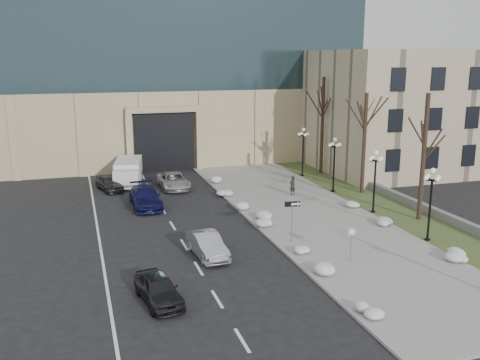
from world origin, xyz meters
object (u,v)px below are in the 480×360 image
object	(u,v)px
one_way_sign	(295,209)
car_e	(109,183)
pedestrian	(292,185)
lamppost_d	(303,145)
car_d	(173,181)
car_c	(146,197)
lamppost_c	(334,157)
box_truck	(128,172)
keep_sign	(351,237)
car_a	(158,289)
lamppost_a	(431,195)
car_b	(207,245)
lamppost_b	(375,173)

from	to	relation	value
one_way_sign	car_e	bearing A→B (deg)	129.50
pedestrian	lamppost_d	size ratio (longest dim) A/B	0.34
car_e	one_way_sign	bearing A→B (deg)	-74.58
car_d	pedestrian	xyz separation A→B (m)	(8.98, -5.69, 0.24)
car_c	pedestrian	world-z (taller)	pedestrian
car_e	lamppost_c	size ratio (longest dim) A/B	0.81
box_truck	keep_sign	bearing A→B (deg)	-57.17
car_c	one_way_sign	distance (m)	13.69
pedestrian	car_c	bearing A→B (deg)	-22.72
keep_sign	pedestrian	bearing A→B (deg)	89.79
car_d	keep_sign	size ratio (longest dim) A/B	2.41
car_a	box_truck	world-z (taller)	box_truck
keep_sign	lamppost_d	size ratio (longest dim) A/B	0.44
car_d	lamppost_a	size ratio (longest dim) A/B	1.05
car_b	box_truck	bearing A→B (deg)	92.16
car_d	pedestrian	size ratio (longest dim) A/B	3.06
keep_sign	lamppost_c	world-z (taller)	lamppost_c
car_d	car_e	xyz separation A→B (m)	(-5.45, 0.89, -0.04)
car_c	lamppost_d	bearing A→B (deg)	21.15
box_truck	lamppost_c	distance (m)	18.77
car_b	one_way_sign	distance (m)	5.93
lamppost_a	lamppost_d	world-z (taller)	same
car_a	car_d	bearing A→B (deg)	68.91
keep_sign	lamppost_d	distance (m)	22.23
pedestrian	lamppost_b	size ratio (longest dim) A/B	0.34
car_b	box_truck	size ratio (longest dim) A/B	0.62
car_c	car_d	xyz separation A→B (m)	(3.13, 5.25, -0.08)
car_c	pedestrian	xyz separation A→B (m)	(12.11, -0.44, 0.16)
pedestrian	lamppost_a	size ratio (longest dim) A/B	0.34
car_d	car_c	bearing A→B (deg)	-122.26
car_b	lamppost_d	size ratio (longest dim) A/B	0.88
car_b	lamppost_a	world-z (taller)	lamppost_a
lamppost_a	lamppost_c	bearing A→B (deg)	90.00
car_b	car_c	world-z (taller)	car_c
car_e	box_truck	distance (m)	3.11
box_truck	lamppost_d	xyz separation A→B (m)	(16.38, -2.41, 2.08)
car_a	one_way_sign	world-z (taller)	one_way_sign
one_way_sign	lamppost_d	bearing A→B (deg)	74.12
car_e	pedestrian	bearing A→B (deg)	-39.24
car_b	car_c	xyz separation A→B (m)	(-2.04, 11.64, 0.08)
car_e	box_truck	xyz separation A→B (m)	(1.87, 2.47, 0.33)
car_a	box_truck	distance (m)	25.40
car_b	lamppost_d	world-z (taller)	lamppost_d
car_b	car_d	distance (m)	16.93
lamppost_a	lamppost_d	size ratio (longest dim) A/B	1.00
car_b	lamppost_d	xyz separation A→B (m)	(13.89, 17.84, 2.39)
lamppost_d	keep_sign	bearing A→B (deg)	-106.75
car_e	lamppost_a	size ratio (longest dim) A/B	0.81
car_d	lamppost_c	world-z (taller)	lamppost_c
car_b	keep_sign	distance (m)	8.28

